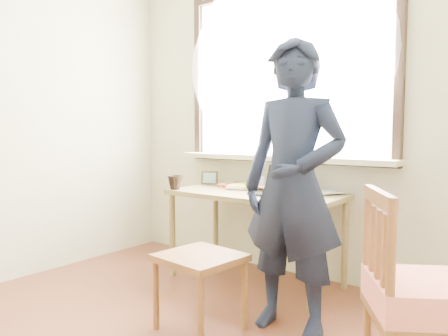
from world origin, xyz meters
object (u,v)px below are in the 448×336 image
Objects in this scene: desk at (255,201)px; work_chair at (200,266)px; laptop at (277,188)px; person at (293,187)px; mug_dark at (175,182)px; side_chair at (420,299)px; mug_white at (257,182)px.

work_chair is at bearing -77.69° from desk.
laptop is 0.73× the size of work_chair.
desk is at bearing 135.88° from person.
work_chair is at bearing -145.77° from person.
mug_dark is 1.04m from work_chair.
work_chair is at bearing 177.66° from side_chair.
desk is 0.91m from work_chair.
side_chair is (1.45, -1.05, -0.26)m from mug_white.
desk is 3.76× the size of laptop.
side_chair is (1.95, -0.65, -0.26)m from mug_dark.
laptop is at bearing 126.06° from person.
mug_white is (-0.29, 0.19, 0.00)m from laptop.
person reaches higher than side_chair.
desk is at bearing 146.65° from side_chair.
side_chair is 0.92m from person.
mug_white reaches higher than desk.
mug_dark is at bearing 142.05° from work_chair.
person is at bearing -41.53° from desk.
laptop reaches higher than work_chair.
mug_dark is (-0.50, -0.41, 0.00)m from mug_white.
person reaches higher than laptop.
desk is at bearing 23.76° from mug_dark.
mug_white is at bearing 132.50° from person.
side_chair is (1.37, -0.90, -0.14)m from desk.
mug_dark is at bearing -156.24° from desk.
desk is 0.24m from laptop.
laptop is at bearing 143.37° from side_chair.
person is at bearing 36.83° from work_chair.
desk is 1.65m from side_chair.
desk is 0.65m from mug_dark.
person is (1.19, -0.28, 0.09)m from mug_dark.
laptop is at bearing -32.75° from mug_white.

